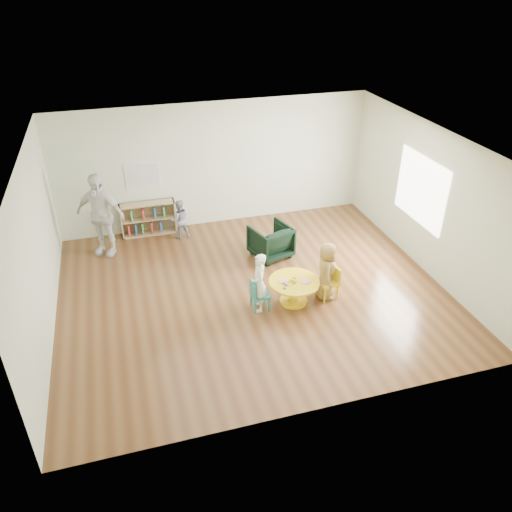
{
  "coord_description": "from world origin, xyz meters",
  "views": [
    {
      "loc": [
        -2.07,
        -7.39,
        5.36
      ],
      "look_at": [
        -0.01,
        -0.3,
        0.93
      ],
      "focal_mm": 35.0,
      "sensor_mm": 36.0,
      "label": 1
    }
  ],
  "objects_px": {
    "kid_chair_left": "(258,294)",
    "bookshelf": "(148,218)",
    "activity_table": "(294,287)",
    "armchair": "(271,241)",
    "kid_chair_right": "(330,281)",
    "adult_caretaker": "(100,215)",
    "child_right": "(326,271)",
    "toddler": "(179,219)",
    "child_left": "(259,283)"
  },
  "relations": [
    {
      "from": "toddler",
      "to": "child_left",
      "type": "bearing_deg",
      "value": 102.42
    },
    {
      "from": "child_left",
      "to": "adult_caretaker",
      "type": "xyz_separation_m",
      "value": [
        -2.53,
        2.79,
        0.34
      ]
    },
    {
      "from": "child_left",
      "to": "child_right",
      "type": "xyz_separation_m",
      "value": [
        1.26,
        0.03,
        -0.0
      ]
    },
    {
      "from": "bookshelf",
      "to": "toddler",
      "type": "distance_m",
      "value": 0.78
    },
    {
      "from": "kid_chair_right",
      "to": "armchair",
      "type": "height_order",
      "value": "armchair"
    },
    {
      "from": "child_left",
      "to": "adult_caretaker",
      "type": "relative_size",
      "value": 0.62
    },
    {
      "from": "armchair",
      "to": "child_right",
      "type": "xyz_separation_m",
      "value": [
        0.51,
        -1.66,
        0.2
      ]
    },
    {
      "from": "armchair",
      "to": "bookshelf",
      "type": "bearing_deg",
      "value": -53.75
    },
    {
      "from": "child_left",
      "to": "adult_caretaker",
      "type": "bearing_deg",
      "value": -130.83
    },
    {
      "from": "kid_chair_right",
      "to": "adult_caretaker",
      "type": "distance_m",
      "value": 4.81
    },
    {
      "from": "activity_table",
      "to": "toddler",
      "type": "relative_size",
      "value": 1.01
    },
    {
      "from": "child_right",
      "to": "toddler",
      "type": "distance_m",
      "value": 3.7
    },
    {
      "from": "kid_chair_left",
      "to": "bookshelf",
      "type": "height_order",
      "value": "bookshelf"
    },
    {
      "from": "toddler",
      "to": "child_right",
      "type": "bearing_deg",
      "value": 121.63
    },
    {
      "from": "activity_table",
      "to": "toddler",
      "type": "height_order",
      "value": "toddler"
    },
    {
      "from": "child_left",
      "to": "kid_chair_right",
      "type": "bearing_deg",
      "value": 96.94
    },
    {
      "from": "activity_table",
      "to": "bookshelf",
      "type": "distance_m",
      "value": 4.07
    },
    {
      "from": "kid_chair_right",
      "to": "toddler",
      "type": "distance_m",
      "value": 3.77
    },
    {
      "from": "bookshelf",
      "to": "adult_caretaker",
      "type": "relative_size",
      "value": 0.68
    },
    {
      "from": "armchair",
      "to": "child_right",
      "type": "bearing_deg",
      "value": 89.76
    },
    {
      "from": "kid_chair_left",
      "to": "child_right",
      "type": "distance_m",
      "value": 1.3
    },
    {
      "from": "activity_table",
      "to": "child_left",
      "type": "distance_m",
      "value": 0.7
    },
    {
      "from": "activity_table",
      "to": "kid_chair_left",
      "type": "height_order",
      "value": "kid_chair_left"
    },
    {
      "from": "activity_table",
      "to": "adult_caretaker",
      "type": "height_order",
      "value": "adult_caretaker"
    },
    {
      "from": "kid_chair_left",
      "to": "child_right",
      "type": "height_order",
      "value": "child_right"
    },
    {
      "from": "kid_chair_left",
      "to": "adult_caretaker",
      "type": "height_order",
      "value": "adult_caretaker"
    },
    {
      "from": "activity_table",
      "to": "kid_chair_right",
      "type": "relative_size",
      "value": 1.45
    },
    {
      "from": "child_left",
      "to": "kid_chair_left",
      "type": "bearing_deg",
      "value": -117.06
    },
    {
      "from": "kid_chair_left",
      "to": "adult_caretaker",
      "type": "bearing_deg",
      "value": -138.47
    },
    {
      "from": "toddler",
      "to": "bookshelf",
      "type": "bearing_deg",
      "value": -36.58
    },
    {
      "from": "child_right",
      "to": "toddler",
      "type": "bearing_deg",
      "value": 53.87
    },
    {
      "from": "armchair",
      "to": "kid_chair_left",
      "type": "bearing_deg",
      "value": 48.01
    },
    {
      "from": "kid_chair_left",
      "to": "bookshelf",
      "type": "relative_size",
      "value": 0.48
    },
    {
      "from": "armchair",
      "to": "child_right",
      "type": "distance_m",
      "value": 1.75
    },
    {
      "from": "activity_table",
      "to": "armchair",
      "type": "bearing_deg",
      "value": 86.68
    },
    {
      "from": "kid_chair_left",
      "to": "toddler",
      "type": "relative_size",
      "value": 0.64
    },
    {
      "from": "bookshelf",
      "to": "adult_caretaker",
      "type": "bearing_deg",
      "value": -146.63
    },
    {
      "from": "kid_chair_right",
      "to": "adult_caretaker",
      "type": "xyz_separation_m",
      "value": [
        -3.88,
        2.79,
        0.55
      ]
    },
    {
      "from": "activity_table",
      "to": "toddler",
      "type": "distance_m",
      "value": 3.39
    },
    {
      "from": "bookshelf",
      "to": "armchair",
      "type": "xyz_separation_m",
      "value": [
        2.33,
        -1.73,
        -0.02
      ]
    },
    {
      "from": "bookshelf",
      "to": "child_left",
      "type": "relative_size",
      "value": 1.09
    },
    {
      "from": "adult_caretaker",
      "to": "bookshelf",
      "type": "bearing_deg",
      "value": 62.43
    },
    {
      "from": "kid_chair_right",
      "to": "child_left",
      "type": "distance_m",
      "value": 1.36
    },
    {
      "from": "kid_chair_left",
      "to": "child_left",
      "type": "distance_m",
      "value": 0.24
    },
    {
      "from": "armchair",
      "to": "toddler",
      "type": "height_order",
      "value": "toddler"
    },
    {
      "from": "kid_chair_right",
      "to": "kid_chair_left",
      "type": "bearing_deg",
      "value": 81.82
    },
    {
      "from": "armchair",
      "to": "child_left",
      "type": "height_order",
      "value": "child_left"
    },
    {
      "from": "activity_table",
      "to": "kid_chair_left",
      "type": "xyz_separation_m",
      "value": [
        -0.68,
        -0.01,
        -0.0
      ]
    },
    {
      "from": "child_left",
      "to": "toddler",
      "type": "height_order",
      "value": "child_left"
    },
    {
      "from": "kid_chair_right",
      "to": "toddler",
      "type": "xyz_separation_m",
      "value": [
        -2.27,
        3.01,
        0.11
      ]
    }
  ]
}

